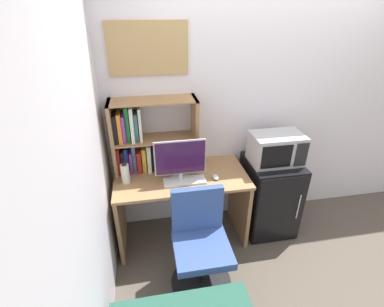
# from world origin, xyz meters

# --- Properties ---
(wall_back) EXTENTS (6.40, 0.04, 2.60)m
(wall_back) POSITION_xyz_m (0.40, 0.02, 1.30)
(wall_back) COLOR silver
(wall_back) RESTS_ON ground_plane
(wall_left) EXTENTS (0.04, 4.40, 2.60)m
(wall_left) POSITION_xyz_m (-1.62, -1.60, 1.30)
(wall_left) COLOR silver
(wall_left) RESTS_ON ground_plane
(desk) EXTENTS (1.27, 0.64, 0.78)m
(desk) POSITION_xyz_m (-0.91, -0.32, 0.54)
(desk) COLOR #997047
(desk) RESTS_ON ground_plane
(hutch_bookshelf) EXTENTS (0.80, 0.27, 0.71)m
(hutch_bookshelf) POSITION_xyz_m (-1.26, -0.12, 1.11)
(hutch_bookshelf) COLOR #997047
(hutch_bookshelf) RESTS_ON desk
(monitor) EXTENTS (0.47, 0.21, 0.41)m
(monitor) POSITION_xyz_m (-0.93, -0.40, 0.99)
(monitor) COLOR #B7B7BC
(monitor) RESTS_ON desk
(keyboard) EXTENTS (0.39, 0.14, 0.02)m
(keyboard) POSITION_xyz_m (-0.90, -0.43, 0.79)
(keyboard) COLOR silver
(keyboard) RESTS_ON desk
(computer_mouse) EXTENTS (0.06, 0.09, 0.03)m
(computer_mouse) POSITION_xyz_m (-0.60, -0.43, 0.79)
(computer_mouse) COLOR silver
(computer_mouse) RESTS_ON desk
(water_bottle) EXTENTS (0.08, 0.08, 0.21)m
(water_bottle) POSITION_xyz_m (-1.43, -0.34, 0.87)
(water_bottle) COLOR silver
(water_bottle) RESTS_ON desk
(mini_fridge) EXTENTS (0.52, 0.57, 0.83)m
(mini_fridge) POSITION_xyz_m (0.04, -0.31, 0.41)
(mini_fridge) COLOR black
(mini_fridge) RESTS_ON ground_plane
(microwave) EXTENTS (0.50, 0.33, 0.30)m
(microwave) POSITION_xyz_m (0.04, -0.31, 0.98)
(microwave) COLOR #ADADB2
(microwave) RESTS_ON mini_fridge
(desk_chair) EXTENTS (0.54, 0.54, 0.90)m
(desk_chair) POSITION_xyz_m (-0.84, -0.88, 0.38)
(desk_chair) COLOR black
(desk_chair) RESTS_ON ground_plane
(wall_corkboard) EXTENTS (0.69, 0.02, 0.45)m
(wall_corkboard) POSITION_xyz_m (-1.14, -0.01, 1.90)
(wall_corkboard) COLOR tan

